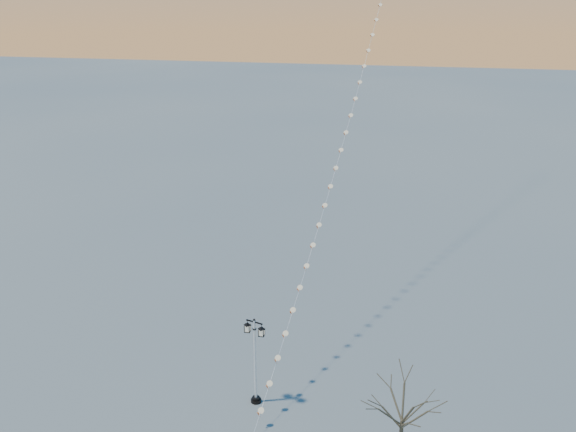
% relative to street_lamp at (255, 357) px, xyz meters
% --- Properties ---
extents(street_lamp, '(1.07, 0.57, 4.32)m').
position_rel_street_lamp_xyz_m(street_lamp, '(0.00, 0.00, 0.00)').
color(street_lamp, black).
rests_on(street_lamp, ground).
extents(bare_tree, '(2.36, 2.36, 3.91)m').
position_rel_street_lamp_xyz_m(bare_tree, '(6.60, -2.52, 0.33)').
color(bare_tree, '#433A28').
rests_on(bare_tree, ground).
extents(kite_train, '(4.80, 41.08, 33.02)m').
position_rel_street_lamp_xyz_m(kite_train, '(2.67, 17.61, 14.00)').
color(kite_train, black).
rests_on(kite_train, ground).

